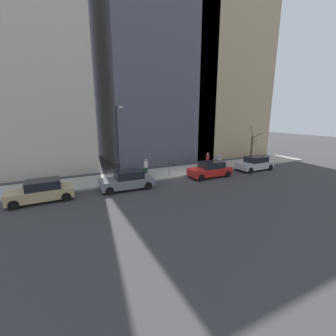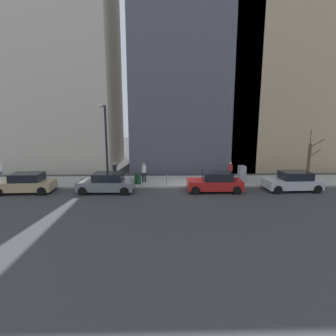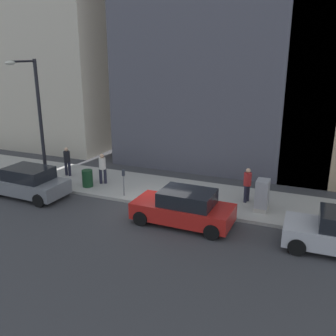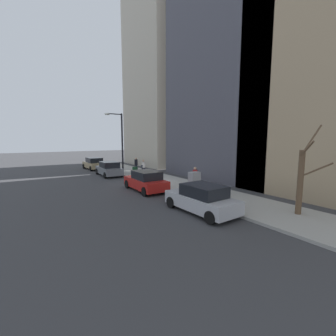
{
  "view_description": "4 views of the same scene",
  "coord_description": "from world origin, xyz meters",
  "px_view_note": "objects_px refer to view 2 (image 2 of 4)",
  "views": [
    {
      "loc": [
        -18.36,
        11.63,
        5.89
      ],
      "look_at": [
        -0.35,
        2.56,
        1.18
      ],
      "focal_mm": 24.0,
      "sensor_mm": 36.0,
      "label": 1
    },
    {
      "loc": [
        -20.76,
        2.49,
        5.6
      ],
      "look_at": [
        1.61,
        1.88,
        1.37
      ],
      "focal_mm": 28.0,
      "sensor_mm": 36.0,
      "label": 2
    },
    {
      "loc": [
        -14.68,
        -6.67,
        6.99
      ],
      "look_at": [
        1.21,
        -0.01,
        1.62
      ],
      "focal_mm": 40.0,
      "sensor_mm": 36.0,
      "label": 3
    },
    {
      "loc": [
        -8.9,
        -16.62,
        3.9
      ],
      "look_at": [
        1.45,
        -0.89,
        1.47
      ],
      "focal_mm": 24.0,
      "sensor_mm": 36.0,
      "label": 4
    }
  ],
  "objects_px": {
    "parked_car_red": "(215,182)",
    "bare_tree": "(309,159)",
    "pedestrian_midblock": "(144,171)",
    "office_tower_right": "(66,47)",
    "pedestrian_far_corner": "(115,171)",
    "parked_car_tan": "(26,183)",
    "parking_meter": "(167,175)",
    "streetlamp": "(105,139)",
    "parked_car_silver": "(293,181)",
    "parked_car_grey": "(107,183)",
    "office_tower_left": "(274,72)",
    "office_block_center": "(188,49)",
    "pedestrian_near_meter": "(230,170)",
    "utility_box": "(242,174)",
    "trash_bin": "(138,179)"
  },
  "relations": [
    {
      "from": "parked_car_red",
      "to": "bare_tree",
      "type": "relative_size",
      "value": 0.95
    },
    {
      "from": "pedestrian_midblock",
      "to": "office_tower_right",
      "type": "height_order",
      "value": "office_tower_right"
    },
    {
      "from": "pedestrian_far_corner",
      "to": "parked_car_tan",
      "type": "bearing_deg",
      "value": 27.95
    },
    {
      "from": "parking_meter",
      "to": "streetlamp",
      "type": "xyz_separation_m",
      "value": [
        -0.17,
        4.87,
        3.04
      ]
    },
    {
      "from": "parked_car_silver",
      "to": "parked_car_grey",
      "type": "height_order",
      "value": "same"
    },
    {
      "from": "streetlamp",
      "to": "pedestrian_midblock",
      "type": "height_order",
      "value": "streetlamp"
    },
    {
      "from": "office_tower_left",
      "to": "pedestrian_far_corner",
      "type": "bearing_deg",
      "value": 119.25
    },
    {
      "from": "parking_meter",
      "to": "office_block_center",
      "type": "relative_size",
      "value": 0.05
    },
    {
      "from": "parked_car_tan",
      "to": "parking_meter",
      "type": "bearing_deg",
      "value": -84.18
    },
    {
      "from": "parked_car_grey",
      "to": "pedestrian_near_meter",
      "type": "xyz_separation_m",
      "value": [
        3.15,
        -10.39,
        0.35
      ]
    },
    {
      "from": "parking_meter",
      "to": "office_block_center",
      "type": "height_order",
      "value": "office_block_center"
    },
    {
      "from": "streetlamp",
      "to": "office_tower_left",
      "type": "xyz_separation_m",
      "value": [
        11.66,
        -18.05,
        7.13
      ]
    },
    {
      "from": "office_block_center",
      "to": "parking_meter",
      "type": "bearing_deg",
      "value": 166.27
    },
    {
      "from": "utility_box",
      "to": "streetlamp",
      "type": "height_order",
      "value": "streetlamp"
    },
    {
      "from": "pedestrian_midblock",
      "to": "office_block_center",
      "type": "xyz_separation_m",
      "value": [
        10.38,
        -4.77,
        12.6
      ]
    },
    {
      "from": "streetlamp",
      "to": "pedestrian_far_corner",
      "type": "xyz_separation_m",
      "value": [
        1.74,
        -0.32,
        -2.93
      ]
    },
    {
      "from": "parking_meter",
      "to": "office_tower_left",
      "type": "xyz_separation_m",
      "value": [
        11.5,
        -13.17,
        10.17
      ]
    },
    {
      "from": "pedestrian_midblock",
      "to": "pedestrian_far_corner",
      "type": "height_order",
      "value": "same"
    },
    {
      "from": "parking_meter",
      "to": "pedestrian_far_corner",
      "type": "height_order",
      "value": "pedestrian_far_corner"
    },
    {
      "from": "parked_car_tan",
      "to": "office_tower_right",
      "type": "bearing_deg",
      "value": -0.69
    },
    {
      "from": "parking_meter",
      "to": "streetlamp",
      "type": "relative_size",
      "value": 0.21
    },
    {
      "from": "bare_tree",
      "to": "office_tower_right",
      "type": "distance_m",
      "value": 28.12
    },
    {
      "from": "parking_meter",
      "to": "trash_bin",
      "type": "height_order",
      "value": "parking_meter"
    },
    {
      "from": "parked_car_tan",
      "to": "trash_bin",
      "type": "height_order",
      "value": "parked_car_tan"
    },
    {
      "from": "office_block_center",
      "to": "office_tower_left",
      "type": "bearing_deg",
      "value": -90.29
    },
    {
      "from": "parked_car_red",
      "to": "pedestrian_near_meter",
      "type": "bearing_deg",
      "value": -31.72
    },
    {
      "from": "pedestrian_midblock",
      "to": "office_block_center",
      "type": "relative_size",
      "value": 0.06
    },
    {
      "from": "parking_meter",
      "to": "office_block_center",
      "type": "distance_m",
      "value": 17.41
    },
    {
      "from": "pedestrian_midblock",
      "to": "utility_box",
      "type": "bearing_deg",
      "value": 149.64
    },
    {
      "from": "utility_box",
      "to": "pedestrian_midblock",
      "type": "xyz_separation_m",
      "value": [
        0.32,
        8.51,
        0.24
      ]
    },
    {
      "from": "streetlamp",
      "to": "office_tower_left",
      "type": "distance_m",
      "value": 22.64
    },
    {
      "from": "parked_car_tan",
      "to": "streetlamp",
      "type": "xyz_separation_m",
      "value": [
        1.31,
        -5.94,
        3.28
      ]
    },
    {
      "from": "parked_car_tan",
      "to": "parked_car_red",
      "type": "bearing_deg",
      "value": -92.22
    },
    {
      "from": "parked_car_grey",
      "to": "parked_car_tan",
      "type": "xyz_separation_m",
      "value": [
        0.08,
        6.17,
        0.0
      ]
    },
    {
      "from": "bare_tree",
      "to": "office_tower_left",
      "type": "bearing_deg",
      "value": -0.09
    },
    {
      "from": "pedestrian_midblock",
      "to": "parking_meter",
      "type": "bearing_deg",
      "value": 120.7
    },
    {
      "from": "pedestrian_midblock",
      "to": "parked_car_silver",
      "type": "bearing_deg",
      "value": 139.3
    },
    {
      "from": "parked_car_tan",
      "to": "bare_tree",
      "type": "relative_size",
      "value": 0.96
    },
    {
      "from": "parked_car_tan",
      "to": "office_block_center",
      "type": "distance_m",
      "value": 22.88
    },
    {
      "from": "parked_car_grey",
      "to": "office_tower_left",
      "type": "relative_size",
      "value": 0.19
    },
    {
      "from": "parked_car_grey",
      "to": "streetlamp",
      "type": "xyz_separation_m",
      "value": [
        1.39,
        0.23,
        3.28
      ]
    },
    {
      "from": "parked_car_red",
      "to": "office_tower_right",
      "type": "bearing_deg",
      "value": 51.87
    },
    {
      "from": "streetlamp",
      "to": "office_block_center",
      "type": "relative_size",
      "value": 0.24
    },
    {
      "from": "pedestrian_far_corner",
      "to": "office_tower_left",
      "type": "xyz_separation_m",
      "value": [
        9.93,
        -17.73,
        10.06
      ]
    },
    {
      "from": "parked_car_silver",
      "to": "pedestrian_midblock",
      "type": "bearing_deg",
      "value": 75.89
    },
    {
      "from": "parked_car_silver",
      "to": "pedestrian_far_corner",
      "type": "distance_m",
      "value": 14.8
    },
    {
      "from": "streetlamp",
      "to": "pedestrian_far_corner",
      "type": "relative_size",
      "value": 3.92
    },
    {
      "from": "trash_bin",
      "to": "parking_meter",
      "type": "bearing_deg",
      "value": -100.44
    },
    {
      "from": "streetlamp",
      "to": "bare_tree",
      "type": "height_order",
      "value": "streetlamp"
    },
    {
      "from": "parked_car_grey",
      "to": "bare_tree",
      "type": "relative_size",
      "value": 0.96
    }
  ]
}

